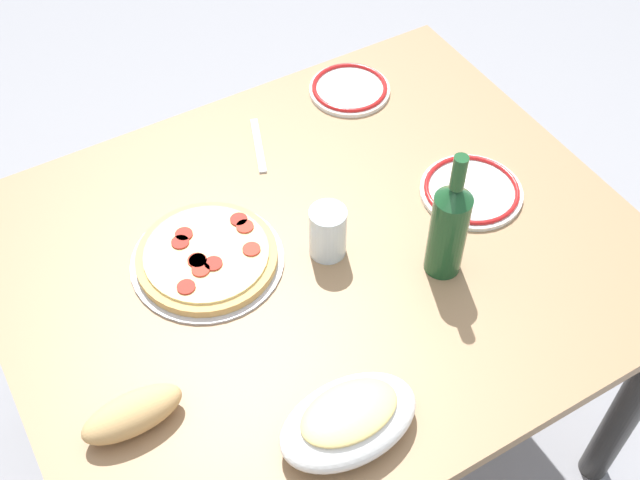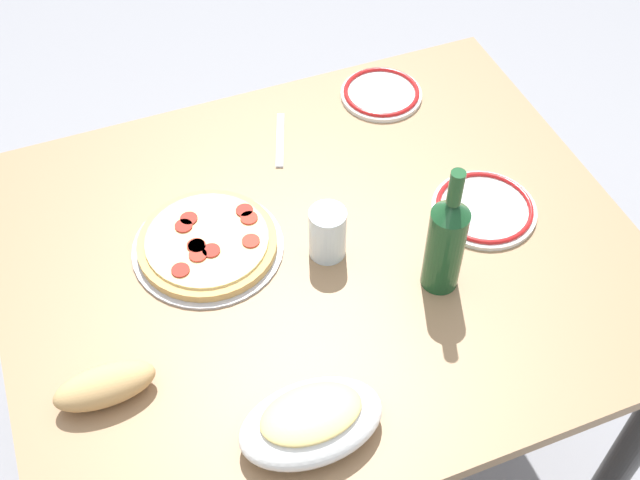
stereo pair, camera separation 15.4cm
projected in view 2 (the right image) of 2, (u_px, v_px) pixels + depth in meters
The scene contains 10 objects.
ground_plane at pixel (320, 429), 2.13m from camera, with size 8.00×8.00×0.00m, color gray.
dining_table at pixel (320, 286), 1.65m from camera, with size 1.22×1.01×0.75m.
pepperoni_pizza at pixel (208, 244), 1.55m from camera, with size 0.30×0.30×0.03m.
baked_pasta_dish at pixel (311, 421), 1.28m from camera, with size 0.24×0.15×0.08m.
wine_bottle at pixel (446, 242), 1.43m from camera, with size 0.07×0.07×0.29m.
water_glass at pixel (327, 233), 1.52m from camera, with size 0.07×0.07×0.11m, color silver.
side_plate_near at pixel (484, 208), 1.62m from camera, with size 0.21×0.21×0.02m.
side_plate_far at pixel (381, 93), 1.85m from camera, with size 0.19×0.19×0.02m.
bread_loaf at pixel (105, 386), 1.33m from camera, with size 0.17×0.07×0.07m, color tan.
fork_left at pixel (280, 140), 1.76m from camera, with size 0.17×0.02×0.01m, color #B7B7BC.
Camera 2 is at (-0.36, -0.93, 1.95)m, focal length 45.08 mm.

